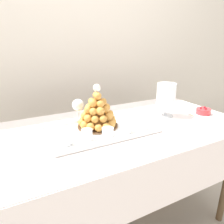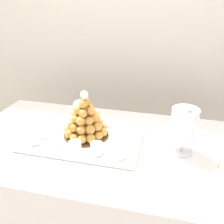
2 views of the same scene
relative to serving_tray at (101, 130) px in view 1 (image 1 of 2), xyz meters
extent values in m
plane|color=#B2A899|center=(0.14, 0.02, -0.77)|extent=(12.00, 12.00, 0.00)
cube|color=silver|center=(0.14, 0.89, 0.48)|extent=(4.80, 0.10, 2.50)
cylinder|color=brown|center=(-0.53, 0.33, -0.40)|extent=(0.04, 0.04, 0.74)
cylinder|color=brown|center=(0.82, 0.33, -0.40)|extent=(0.04, 0.04, 0.74)
cube|color=brown|center=(0.14, 0.02, -0.02)|extent=(1.47, 0.74, 0.02)
cube|color=white|center=(0.14, 0.02, -0.01)|extent=(1.53, 0.80, 0.00)
cube|color=white|center=(0.14, -0.38, -0.15)|extent=(1.53, 0.01, 0.29)
cube|color=white|center=(0.14, 0.42, -0.15)|extent=(1.53, 0.01, 0.29)
cube|color=white|center=(0.91, 0.02, -0.15)|extent=(0.01, 0.80, 0.29)
cube|color=white|center=(0.00, 0.00, 0.00)|extent=(0.60, 0.34, 0.01)
cube|color=white|center=(0.00, -0.17, 0.01)|extent=(0.60, 0.01, 0.02)
cube|color=white|center=(0.00, 0.17, 0.01)|extent=(0.60, 0.01, 0.02)
cube|color=white|center=(-0.30, 0.00, 0.01)|extent=(0.01, 0.34, 0.02)
cube|color=white|center=(0.30, 0.00, 0.01)|extent=(0.01, 0.34, 0.02)
cylinder|color=white|center=(0.00, 0.00, 0.00)|extent=(0.31, 0.31, 0.00)
cylinder|color=#4C331E|center=(0.01, 0.06, 0.01)|extent=(0.24, 0.24, 0.01)
cone|color=#B67531|center=(0.01, 0.06, 0.11)|extent=(0.16, 0.16, 0.20)
sphere|color=gold|center=(0.10, 0.06, 0.03)|extent=(0.05, 0.05, 0.05)
sphere|color=gold|center=(0.09, 0.10, 0.03)|extent=(0.05, 0.05, 0.05)
sphere|color=gold|center=(0.06, 0.13, 0.03)|extent=(0.04, 0.04, 0.04)
sphere|color=gold|center=(0.02, 0.15, 0.03)|extent=(0.04, 0.04, 0.04)
sphere|color=gold|center=(-0.03, 0.14, 0.03)|extent=(0.04, 0.04, 0.04)
sphere|color=gold|center=(-0.06, 0.12, 0.04)|extent=(0.04, 0.04, 0.04)
sphere|color=gold|center=(-0.08, 0.08, 0.04)|extent=(0.04, 0.04, 0.04)
sphere|color=gold|center=(-0.08, 0.03, 0.04)|extent=(0.05, 0.05, 0.05)
sphere|color=gold|center=(-0.06, -0.01, 0.04)|extent=(0.05, 0.05, 0.05)
sphere|color=gold|center=(-0.03, -0.03, 0.03)|extent=(0.04, 0.04, 0.04)
sphere|color=gold|center=(0.02, -0.04, 0.03)|extent=(0.04, 0.04, 0.04)
sphere|color=gold|center=(0.06, -0.02, 0.03)|extent=(0.05, 0.05, 0.05)
sphere|color=gold|center=(0.09, 0.01, 0.03)|extent=(0.04, 0.04, 0.04)
sphere|color=gold|center=(0.07, 0.08, 0.07)|extent=(0.05, 0.05, 0.05)
sphere|color=gold|center=(0.05, 0.12, 0.07)|extent=(0.04, 0.04, 0.04)
sphere|color=gold|center=(0.00, 0.13, 0.08)|extent=(0.04, 0.04, 0.04)
sphere|color=gold|center=(-0.04, 0.11, 0.08)|extent=(0.04, 0.04, 0.04)
sphere|color=gold|center=(-0.06, 0.08, 0.08)|extent=(0.05, 0.05, 0.05)
sphere|color=gold|center=(-0.06, 0.03, 0.07)|extent=(0.04, 0.04, 0.04)
sphere|color=gold|center=(-0.03, -0.01, 0.07)|extent=(0.04, 0.04, 0.04)
sphere|color=gold|center=(0.01, -0.02, 0.07)|extent=(0.04, 0.04, 0.04)
sphere|color=gold|center=(0.05, 0.00, 0.08)|extent=(0.05, 0.05, 0.05)
sphere|color=gold|center=(0.08, 0.04, 0.08)|extent=(0.05, 0.05, 0.05)
sphere|color=gold|center=(0.05, 0.09, 0.11)|extent=(0.05, 0.05, 0.05)
sphere|color=gold|center=(0.01, 0.11, 0.11)|extent=(0.04, 0.04, 0.04)
sphere|color=gold|center=(-0.03, 0.10, 0.11)|extent=(0.05, 0.05, 0.05)
sphere|color=gold|center=(-0.05, 0.06, 0.11)|extent=(0.05, 0.05, 0.05)
sphere|color=gold|center=(-0.04, 0.02, 0.11)|extent=(0.04, 0.04, 0.04)
sphere|color=gold|center=(0.00, 0.00, 0.11)|extent=(0.05, 0.05, 0.05)
sphere|color=gold|center=(0.04, 0.01, 0.11)|extent=(0.04, 0.04, 0.04)
sphere|color=gold|center=(0.06, 0.05, 0.12)|extent=(0.05, 0.05, 0.05)
sphere|color=gold|center=(0.02, 0.09, 0.15)|extent=(0.04, 0.04, 0.04)
sphere|color=gold|center=(-0.02, 0.08, 0.15)|extent=(0.04, 0.04, 0.04)
sphere|color=gold|center=(-0.03, 0.04, 0.15)|extent=(0.05, 0.05, 0.05)
sphere|color=gold|center=(0.01, 0.02, 0.15)|extent=(0.04, 0.04, 0.04)
sphere|color=gold|center=(0.04, 0.05, 0.15)|extent=(0.04, 0.04, 0.04)
sphere|color=gold|center=(0.01, 0.07, 0.19)|extent=(0.04, 0.04, 0.04)
sphere|color=gold|center=(0.00, 0.04, 0.19)|extent=(0.04, 0.04, 0.04)
sphere|color=white|center=(0.01, 0.06, 0.24)|extent=(0.04, 0.04, 0.04)
cylinder|color=silver|center=(-0.22, -0.08, 0.03)|extent=(0.06, 0.06, 0.05)
cylinder|color=brown|center=(-0.22, -0.08, 0.01)|extent=(0.05, 0.05, 0.02)
cylinder|color=#8C603D|center=(-0.22, -0.08, 0.03)|extent=(0.05, 0.05, 0.02)
sphere|color=brown|center=(-0.22, -0.07, 0.04)|extent=(0.02, 0.02, 0.02)
cylinder|color=silver|center=(-0.11, -0.08, 0.03)|extent=(0.06, 0.06, 0.06)
cylinder|color=#F4EAC6|center=(-0.11, -0.08, 0.01)|extent=(0.05, 0.05, 0.02)
cylinder|color=white|center=(-0.11, -0.08, 0.03)|extent=(0.05, 0.05, 0.02)
sphere|color=brown|center=(-0.11, -0.07, 0.05)|extent=(0.02, 0.02, 0.02)
cylinder|color=silver|center=(0.00, -0.09, 0.03)|extent=(0.06, 0.06, 0.05)
cylinder|color=brown|center=(0.00, -0.09, 0.01)|extent=(0.06, 0.06, 0.02)
cylinder|color=#8C603D|center=(0.00, -0.09, 0.03)|extent=(0.06, 0.06, 0.01)
sphere|color=brown|center=(0.00, -0.10, 0.04)|extent=(0.02, 0.02, 0.02)
cylinder|color=silver|center=(0.11, -0.09, 0.03)|extent=(0.06, 0.06, 0.06)
cylinder|color=brown|center=(0.11, -0.09, 0.01)|extent=(0.06, 0.06, 0.02)
cylinder|color=#8C603D|center=(0.11, -0.09, 0.03)|extent=(0.06, 0.06, 0.02)
sphere|color=brown|center=(0.11, -0.09, 0.05)|extent=(0.02, 0.02, 0.02)
cylinder|color=silver|center=(0.22, -0.10, 0.03)|extent=(0.05, 0.05, 0.06)
cylinder|color=gold|center=(0.22, -0.10, 0.02)|extent=(0.05, 0.05, 0.02)
cylinder|color=#EAC166|center=(0.22, -0.10, 0.04)|extent=(0.05, 0.05, 0.02)
sphere|color=brown|center=(0.23, -0.09, 0.05)|extent=(0.01, 0.01, 0.01)
cylinder|color=white|center=(-0.23, 0.01, 0.02)|extent=(0.10, 0.10, 0.03)
cylinder|color=#F2CC59|center=(-0.23, 0.01, 0.03)|extent=(0.09, 0.09, 0.00)
cylinder|color=white|center=(0.50, 0.03, 0.00)|extent=(0.11, 0.11, 0.01)
cylinder|color=white|center=(0.50, 0.03, 0.03)|extent=(0.02, 0.02, 0.06)
cylinder|color=white|center=(0.50, 0.03, 0.14)|extent=(0.13, 0.13, 0.16)
cylinder|color=#72B2E0|center=(0.52, 0.04, 0.08)|extent=(0.06, 0.04, 0.06)
cylinder|color=#D199D8|center=(0.49, 0.05, 0.08)|extent=(0.06, 0.04, 0.06)
cylinder|color=#D199D8|center=(0.49, 0.02, 0.08)|extent=(0.05, 0.05, 0.05)
cylinder|color=pink|center=(0.52, 0.05, 0.10)|extent=(0.06, 0.05, 0.05)
cylinder|color=#F9A54C|center=(0.49, 0.05, 0.10)|extent=(0.06, 0.05, 0.05)
cylinder|color=#D199D8|center=(0.48, 0.01, 0.10)|extent=(0.05, 0.05, 0.04)
cylinder|color=#F9A54C|center=(0.52, 0.01, 0.10)|extent=(0.05, 0.05, 0.04)
cylinder|color=#D199D8|center=(0.51, 0.05, 0.12)|extent=(0.06, 0.05, 0.05)
cylinder|color=#F9A54C|center=(0.49, 0.03, 0.12)|extent=(0.06, 0.04, 0.06)
cylinder|color=#E54C47|center=(0.52, 0.01, 0.12)|extent=(0.05, 0.05, 0.04)
cylinder|color=pink|center=(0.50, 0.05, 0.14)|extent=(0.05, 0.05, 0.03)
cylinder|color=pink|center=(0.47, 0.02, 0.14)|extent=(0.05, 0.04, 0.05)
cylinder|color=pink|center=(0.50, 0.01, 0.14)|extent=(0.04, 0.04, 0.04)
cylinder|color=#D199D8|center=(0.52, 0.03, 0.14)|extent=(0.06, 0.04, 0.06)
cylinder|color=#F9A54C|center=(0.49, 0.04, 0.16)|extent=(0.04, 0.04, 0.03)
cylinder|color=#9ED860|center=(0.49, 0.02, 0.16)|extent=(0.05, 0.05, 0.04)
cylinder|color=#9ED860|center=(0.52, 0.05, 0.16)|extent=(0.06, 0.04, 0.06)
cylinder|color=pink|center=(0.48, 0.03, 0.18)|extent=(0.05, 0.05, 0.04)
cylinder|color=pink|center=(0.50, 0.00, 0.18)|extent=(0.05, 0.05, 0.03)
cylinder|color=#D199D8|center=(0.53, 0.03, 0.18)|extent=(0.06, 0.04, 0.06)
cylinder|color=brown|center=(0.50, 0.06, 0.18)|extent=(0.05, 0.05, 0.05)
cylinder|color=#F9A54C|center=(0.48, 0.02, 0.21)|extent=(0.05, 0.05, 0.04)
cylinder|color=#E54C47|center=(0.51, 0.01, 0.21)|extent=(0.06, 0.04, 0.06)
cylinder|color=#72B2E0|center=(0.51, 0.04, 0.21)|extent=(0.05, 0.04, 0.04)
cylinder|color=#72B2E0|center=(0.49, 0.06, 0.21)|extent=(0.05, 0.05, 0.04)
cylinder|color=white|center=(0.76, -0.07, 0.00)|extent=(0.20, 0.20, 0.01)
torus|color=gold|center=(0.76, -0.07, 0.00)|extent=(0.19, 0.19, 0.00)
cylinder|color=red|center=(0.76, -0.07, 0.02)|extent=(0.10, 0.10, 0.04)
sphere|color=#A51923|center=(0.77, -0.07, 0.04)|extent=(0.01, 0.01, 0.01)
sphere|color=#A51923|center=(0.74, -0.06, 0.04)|extent=(0.01, 0.01, 0.01)
sphere|color=#A51923|center=(0.75, -0.09, 0.04)|extent=(0.01, 0.01, 0.01)
cylinder|color=silver|center=(-0.07, 0.17, 0.00)|extent=(0.06, 0.06, 0.00)
cylinder|color=silver|center=(-0.07, 0.17, 0.04)|extent=(0.01, 0.01, 0.08)
sphere|color=silver|center=(-0.07, 0.17, 0.12)|extent=(0.07, 0.07, 0.07)
cylinder|color=#EAE08C|center=(-0.07, 0.17, 0.10)|extent=(0.05, 0.05, 0.03)
camera|label=1|loc=(-0.45, -1.00, 0.48)|focal=33.40mm
camera|label=2|loc=(0.43, -1.07, 0.72)|focal=41.39mm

